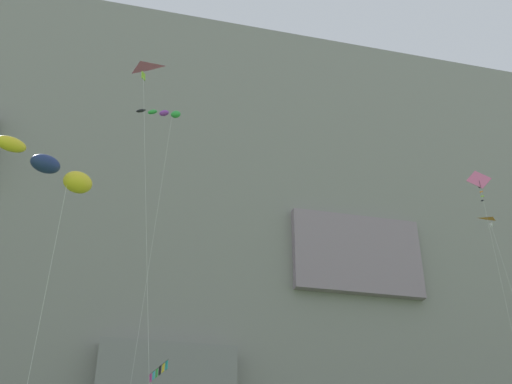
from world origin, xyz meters
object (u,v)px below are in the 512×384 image
(kite_windsock_high_left, at_px, (165,115))
(kite_delta_near_cliff, at_px, (497,233))
(kite_diamond_far_right, at_px, (481,192))
(kite_delta_front_field, at_px, (140,75))
(kite_windsock_low_right, at_px, (48,166))

(kite_windsock_high_left, distance_m, kite_delta_near_cliff, 27.44)
(kite_diamond_far_right, bearing_deg, kite_delta_front_field, -169.34)
(kite_delta_front_field, xyz_separation_m, kite_delta_near_cliff, (28.96, 6.96, -4.67))
(kite_delta_front_field, distance_m, kite_delta_near_cliff, 30.15)
(kite_delta_near_cliff, distance_m, kite_diamond_far_right, 3.72)
(kite_windsock_low_right, height_order, kite_diamond_far_right, kite_diamond_far_right)
(kite_delta_front_field, relative_size, kite_delta_near_cliff, 1.17)
(kite_delta_near_cliff, relative_size, kite_diamond_far_right, 0.88)
(kite_windsock_low_right, xyz_separation_m, kite_diamond_far_right, (30.10, 15.46, 11.13))
(kite_windsock_high_left, xyz_separation_m, kite_diamond_far_right, (24.76, -0.30, -3.19))
(kite_windsock_high_left, distance_m, kite_delta_front_field, 5.86)
(kite_diamond_far_right, bearing_deg, kite_windsock_low_right, -152.82)
(kite_delta_near_cliff, xyz_separation_m, kite_diamond_far_right, (-2.05, -1.90, 2.46))
(kite_delta_near_cliff, height_order, kite_diamond_far_right, kite_diamond_far_right)
(kite_windsock_low_right, height_order, kite_delta_front_field, kite_delta_front_field)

